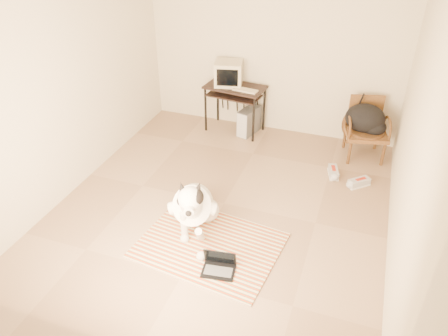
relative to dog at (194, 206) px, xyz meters
The scene contains 16 objects.
floor 0.69m from the dog, 74.50° to the left, with size 4.50×4.50×0.00m, color #9F7E61.
wall_back 3.01m from the dog, 86.73° to the left, with size 4.50×4.50×0.00m, color beige.
wall_front 1.96m from the dog, 84.46° to the right, with size 4.50×4.50×0.00m, color beige.
wall_left 2.18m from the dog, 162.39° to the left, with size 4.50×4.50×0.00m, color beige.
wall_right 2.46m from the dog, 15.10° to the left, with size 4.50×4.50×0.00m, color beige.
rug 0.48m from the dog, 39.05° to the right, with size 1.65×1.34×0.02m.
dog is the anchor object (origin of this frame).
laptop 0.78m from the dog, 46.78° to the right, with size 0.37×0.29×0.24m.
computer_desk 2.58m from the dog, 97.82° to the left, with size 0.98×0.62×0.77m.
crt_monitor 2.70m from the dog, 100.33° to the left, with size 0.49×0.48×0.37m.
desk_keyboard 2.47m from the dog, 93.36° to the left, with size 0.38×0.14×0.03m, color beige.
pc_tower 2.53m from the dog, 92.13° to the left, with size 0.30×0.50×0.43m.
rattan_chair 2.98m from the dog, 54.98° to the left, with size 0.69×0.68×0.87m.
backpack 2.96m from the dog, 54.80° to the left, with size 0.60×0.47×0.42m.
sneaker_left 2.22m from the dog, 50.96° to the left, with size 0.19×0.32×0.11m.
sneaker_right 2.37m from the dog, 41.77° to the left, with size 0.31×0.30×0.11m.
Camera 1 is at (1.49, -4.20, 3.40)m, focal length 35.00 mm.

